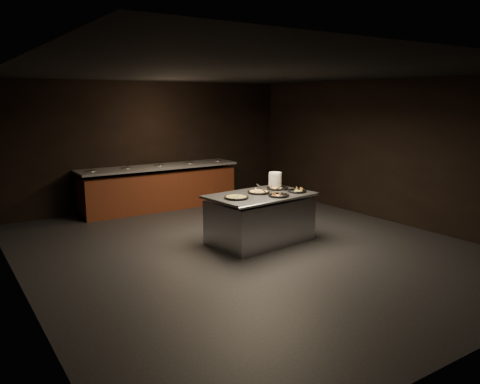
{
  "coord_description": "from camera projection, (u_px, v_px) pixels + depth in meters",
  "views": [
    {
      "loc": [
        -4.32,
        -6.27,
        2.47
      ],
      "look_at": [
        0.05,
        0.3,
        0.92
      ],
      "focal_mm": 35.0,
      "sensor_mm": 36.0,
      "label": 1
    }
  ],
  "objects": [
    {
      "name": "pan_veggie_whole",
      "position": [
        236.0,
        197.0,
        7.8
      ],
      "size": [
        0.41,
        0.41,
        0.04
      ],
      "rotation": [
        0.0,
        0.0,
        0.7
      ],
      "color": "black",
      "rests_on": "serving_counter"
    },
    {
      "name": "pan_veggie_slices",
      "position": [
        297.0,
        191.0,
        8.35
      ],
      "size": [
        0.34,
        0.34,
        0.04
      ],
      "rotation": [
        0.0,
        0.0,
        -0.88
      ],
      "color": "black",
      "rests_on": "serving_counter"
    },
    {
      "name": "plate_stack",
      "position": [
        275.0,
        180.0,
        8.73
      ],
      "size": [
        0.24,
        0.24,
        0.28
      ],
      "primitive_type": "cylinder",
      "color": "silver",
      "rests_on": "serving_counter"
    },
    {
      "name": "pan_cheese_slices_b",
      "position": [
        279.0,
        195.0,
        7.97
      ],
      "size": [
        0.36,
        0.36,
        0.04
      ],
      "rotation": [
        0.0,
        0.0,
        2.5
      ],
      "color": "black",
      "rests_on": "serving_counter"
    },
    {
      "name": "pan_cheese_whole",
      "position": [
        259.0,
        192.0,
        8.25
      ],
      "size": [
        0.4,
        0.4,
        0.04
      ],
      "rotation": [
        0.0,
        0.0,
        0.31
      ],
      "color": "black",
      "rests_on": "serving_counter"
    },
    {
      "name": "salad_bar",
      "position": [
        160.0,
        190.0,
        10.77
      ],
      "size": [
        3.7,
        0.83,
        1.18
      ],
      "color": "#592315",
      "rests_on": "ground"
    },
    {
      "name": "server_left",
      "position": [
        259.0,
        189.0,
        8.14
      ],
      "size": [
        0.17,
        0.34,
        0.17
      ],
      "rotation": [
        0.0,
        0.0,
        1.95
      ],
      "color": "silver",
      "rests_on": "serving_counter"
    },
    {
      "name": "room",
      "position": [
        248.0,
        164.0,
        7.67
      ],
      "size": [
        7.02,
        8.02,
        2.92
      ],
      "color": "black",
      "rests_on": "ground"
    },
    {
      "name": "serving_counter",
      "position": [
        260.0,
        219.0,
        8.24
      ],
      "size": [
        1.91,
        1.34,
        0.86
      ],
      "rotation": [
        0.0,
        0.0,
        0.11
      ],
      "color": "silver",
      "rests_on": "ground"
    },
    {
      "name": "server_right",
      "position": [
        279.0,
        191.0,
        8.09
      ],
      "size": [
        0.28,
        0.23,
        0.16
      ],
      "rotation": [
        0.0,
        0.0,
        -0.61
      ],
      "color": "silver",
      "rests_on": "serving_counter"
    },
    {
      "name": "pan_cheese_slices_a",
      "position": [
        278.0,
        188.0,
        8.62
      ],
      "size": [
        0.4,
        0.4,
        0.04
      ],
      "rotation": [
        0.0,
        0.0,
        0.62
      ],
      "color": "black",
      "rests_on": "serving_counter"
    }
  ]
}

